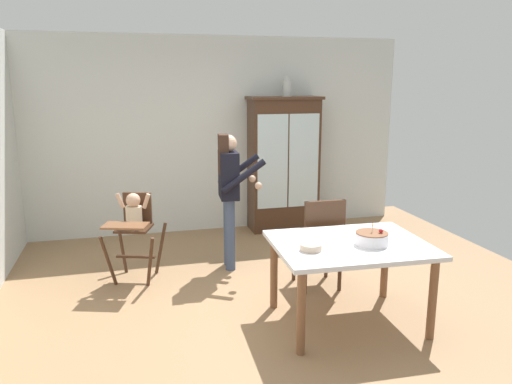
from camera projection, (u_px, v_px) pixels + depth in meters
name	position (u px, v px, depth m)	size (l,w,h in m)	color
ground_plane	(270.00, 304.00, 4.78)	(6.24, 6.24, 0.00)	#93704C
wall_back	(218.00, 135.00, 6.96)	(5.32, 0.06, 2.70)	silver
china_cabinet	(284.00, 164.00, 7.02)	(1.02, 0.48, 1.89)	#422819
ceramic_vase	(287.00, 88.00, 6.80)	(0.13, 0.13, 0.27)	#B2B7B2
high_chair_with_toddler	(134.00, 221.00, 5.24)	(0.72, 0.80, 0.95)	#422819
adult_person	(229.00, 185.00, 5.51)	(0.53, 0.51, 1.53)	#3D4C6B
dining_table	(349.00, 253.00, 4.28)	(1.35, 1.08, 0.74)	silver
birthday_cake	(372.00, 238.00, 4.20)	(0.28, 0.28, 0.19)	white
serving_bowl	(311.00, 247.00, 4.06)	(0.18, 0.18, 0.06)	#C6AD93
dining_chair_far_side	(321.00, 237.00, 5.00)	(0.45, 0.45, 0.96)	#422819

